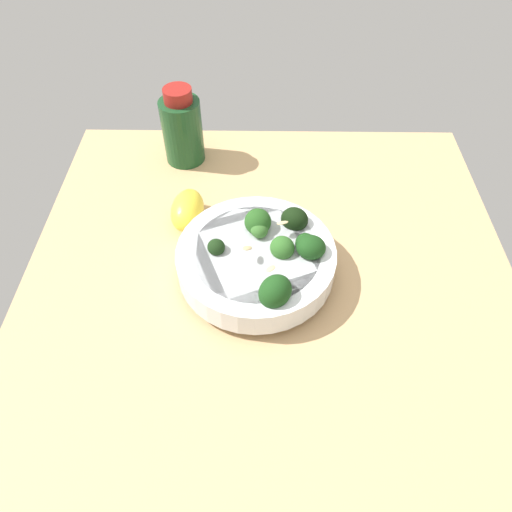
# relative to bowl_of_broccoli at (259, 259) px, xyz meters

# --- Properties ---
(ground_plane) EXTENTS (0.71, 0.71, 0.04)m
(ground_plane) POSITION_rel_bowl_of_broccoli_xyz_m (0.01, 0.00, -0.05)
(ground_plane) COLOR tan
(bowl_of_broccoli) EXTENTS (0.22, 0.22, 0.09)m
(bowl_of_broccoli) POSITION_rel_bowl_of_broccoli_xyz_m (0.00, 0.00, 0.00)
(bowl_of_broccoli) COLOR white
(bowl_of_broccoli) RESTS_ON ground_plane
(lemon_wedge) EXTENTS (0.06, 0.09, 0.05)m
(lemon_wedge) POSITION_rel_bowl_of_broccoli_xyz_m (-0.11, 0.11, -0.01)
(lemon_wedge) COLOR yellow
(lemon_wedge) RESTS_ON ground_plane
(bottle_tall) EXTENTS (0.07, 0.07, 0.14)m
(bottle_tall) POSITION_rel_bowl_of_broccoli_xyz_m (-0.13, 0.27, 0.03)
(bottle_tall) COLOR #194723
(bottle_tall) RESTS_ON ground_plane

